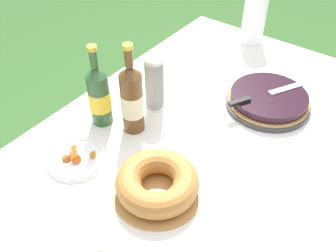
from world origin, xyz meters
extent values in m
plane|color=#335B28|center=(0.00, 0.00, 0.00)|extent=(16.00, 16.00, 0.00)
cube|color=#A87A47|center=(0.00, 0.00, 0.70)|extent=(1.69, 1.16, 0.03)
cylinder|color=#A87A47|center=(0.79, 0.52, 0.34)|extent=(0.06, 0.06, 0.68)
cube|color=white|center=(0.00, 0.00, 0.72)|extent=(1.70, 1.17, 0.00)
cube|color=white|center=(0.00, 0.58, 0.66)|extent=(1.70, 0.00, 0.10)
cube|color=white|center=(0.85, 0.00, 0.66)|extent=(0.00, 1.17, 0.10)
cylinder|color=#38383D|center=(0.33, -0.06, 0.73)|extent=(0.33, 0.33, 0.02)
cylinder|color=#B78447|center=(0.33, -0.06, 0.74)|extent=(0.32, 0.32, 0.01)
cylinder|color=black|center=(0.33, -0.06, 0.76)|extent=(0.30, 0.30, 0.03)
cube|color=silver|center=(0.42, -0.11, 0.78)|extent=(0.18, 0.12, 0.00)
cube|color=black|center=(0.21, 0.01, 0.78)|extent=(0.09, 0.06, 0.01)
cylinder|color=#B78447|center=(-0.27, 0.03, 0.72)|extent=(0.29, 0.29, 0.01)
torus|color=#AD7033|center=(-0.27, 0.03, 0.77)|extent=(0.26, 0.26, 0.08)
cylinder|color=white|center=(0.06, 0.29, 0.77)|extent=(0.07, 0.07, 0.09)
cylinder|color=white|center=(0.06, 0.29, 0.78)|extent=(0.07, 0.07, 0.09)
cylinder|color=white|center=(0.06, 0.29, 0.79)|extent=(0.07, 0.07, 0.09)
cylinder|color=white|center=(0.06, 0.29, 0.81)|extent=(0.07, 0.07, 0.09)
cylinder|color=white|center=(0.06, 0.29, 0.82)|extent=(0.07, 0.07, 0.09)
cylinder|color=white|center=(0.06, 0.29, 0.83)|extent=(0.07, 0.07, 0.09)
cylinder|color=white|center=(0.06, 0.29, 0.84)|extent=(0.07, 0.07, 0.09)
cylinder|color=white|center=(0.06, 0.29, 0.86)|extent=(0.07, 0.07, 0.09)
cylinder|color=white|center=(0.06, 0.29, 0.87)|extent=(0.07, 0.07, 0.09)
cylinder|color=white|center=(0.06, 0.29, 0.88)|extent=(0.07, 0.07, 0.09)
cylinder|color=white|center=(0.06, 0.29, 0.90)|extent=(0.07, 0.07, 0.09)
torus|color=white|center=(0.06, 0.29, 0.94)|extent=(0.07, 0.07, 0.01)
cylinder|color=#2D562D|center=(-0.13, 0.40, 0.82)|extent=(0.08, 0.08, 0.20)
cylinder|color=yellow|center=(-0.13, 0.40, 0.82)|extent=(0.08, 0.08, 0.08)
cone|color=#2D562D|center=(-0.13, 0.40, 0.94)|extent=(0.08, 0.08, 0.04)
cylinder|color=#2D562D|center=(-0.13, 0.40, 0.99)|extent=(0.03, 0.03, 0.06)
cylinder|color=gold|center=(-0.13, 0.40, 1.03)|extent=(0.03, 0.03, 0.02)
cylinder|color=brown|center=(-0.09, 0.28, 0.84)|extent=(0.08, 0.08, 0.23)
cylinder|color=beige|center=(-0.09, 0.28, 0.83)|extent=(0.08, 0.08, 0.09)
cone|color=brown|center=(-0.09, 0.28, 0.97)|extent=(0.08, 0.08, 0.04)
cylinder|color=brown|center=(-0.09, 0.28, 1.02)|extent=(0.03, 0.03, 0.06)
cylinder|color=gold|center=(-0.09, 0.28, 1.06)|extent=(0.03, 0.03, 0.02)
cylinder|color=white|center=(-0.33, 0.33, 0.72)|extent=(0.20, 0.20, 0.01)
torus|color=white|center=(-0.33, 0.33, 0.73)|extent=(0.19, 0.19, 0.01)
cone|color=#AA460B|center=(-0.33, 0.33, 0.75)|extent=(0.04, 0.04, 0.03)
cone|color=#A74D1A|center=(-0.35, 0.35, 0.74)|extent=(0.05, 0.05, 0.04)
cone|color=#BB5013|center=(-0.34, 0.32, 0.75)|extent=(0.05, 0.05, 0.04)
cone|color=#B96A1C|center=(-0.30, 0.29, 0.75)|extent=(0.03, 0.04, 0.04)
cone|color=#A7561A|center=(-0.32, 0.35, 0.74)|extent=(0.04, 0.04, 0.03)
cone|color=#BF631D|center=(-0.31, 0.36, 0.75)|extent=(0.04, 0.04, 0.02)
cylinder|color=white|center=(0.76, 0.23, 0.84)|extent=(0.11, 0.11, 0.25)
camera|label=1|loc=(-0.85, -0.44, 1.66)|focal=40.00mm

